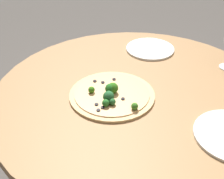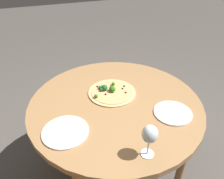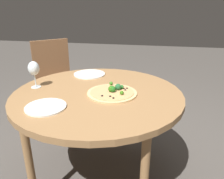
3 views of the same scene
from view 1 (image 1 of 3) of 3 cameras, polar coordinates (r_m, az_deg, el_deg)
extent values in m
cylinder|color=olive|center=(1.25, 4.55, -1.06)|extent=(1.14, 1.14, 0.04)
cylinder|color=olive|center=(1.86, 8.50, -1.86)|extent=(0.05, 0.05, 0.69)
cylinder|color=olive|center=(1.65, -13.07, -7.85)|extent=(0.05, 0.05, 0.69)
cylinder|color=tan|center=(1.20, 0.00, -0.98)|extent=(0.33, 0.33, 0.01)
cylinder|color=tan|center=(1.20, 0.00, -0.71)|extent=(0.29, 0.29, 0.00)
sphere|color=#246424|center=(1.12, -1.16, -2.47)|extent=(0.03, 0.03, 0.03)
sphere|color=#316B1D|center=(1.19, -0.06, -0.12)|extent=(0.03, 0.03, 0.03)
sphere|color=#215F1C|center=(1.19, -0.31, 0.16)|extent=(0.04, 0.04, 0.04)
sphere|color=#255C29|center=(1.13, 0.06, -2.26)|extent=(0.03, 0.03, 0.03)
sphere|color=#2C6717|center=(1.19, 0.15, 0.28)|extent=(0.04, 0.04, 0.04)
sphere|color=#235B2E|center=(1.14, -0.63, -1.28)|extent=(0.04, 0.04, 0.04)
sphere|color=#346B16|center=(1.20, -3.77, -0.05)|extent=(0.03, 0.03, 0.03)
sphere|color=#356C1F|center=(1.11, 4.16, -3.06)|extent=(0.03, 0.03, 0.03)
cylinder|color=black|center=(1.17, 2.01, -1.70)|extent=(0.01, 0.01, 0.00)
cylinder|color=black|center=(1.12, -1.73, -3.31)|extent=(0.01, 0.01, 0.00)
cylinder|color=black|center=(1.14, -2.85, -2.72)|extent=(0.01, 0.01, 0.00)
cylinder|color=black|center=(1.28, 0.38, 1.89)|extent=(0.01, 0.01, 0.00)
cylinder|color=black|center=(1.27, -3.16, 1.56)|extent=(0.01, 0.01, 0.00)
cylinder|color=black|center=(1.11, -2.52, -3.78)|extent=(0.01, 0.01, 0.00)
cylinder|color=black|center=(1.26, -1.70, 1.32)|extent=(0.01, 0.01, 0.00)
cylinder|color=silver|center=(1.55, 6.98, 7.40)|extent=(0.23, 0.23, 0.01)
camera|label=2|loc=(1.66, 57.55, 27.46)|focal=35.00mm
camera|label=3|loc=(2.21, -23.51, 28.18)|focal=35.00mm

